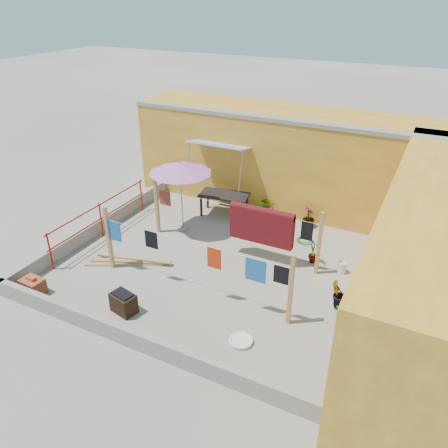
% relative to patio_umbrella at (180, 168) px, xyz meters
% --- Properties ---
extents(ground, '(80.00, 80.00, 0.00)m').
position_rel_patio_umbrella_xyz_m(ground, '(1.91, -1.28, -2.03)').
color(ground, '#9E998E').
rests_on(ground, ground).
extents(wall_back, '(11.00, 3.27, 3.21)m').
position_rel_patio_umbrella_xyz_m(wall_back, '(2.41, 3.41, -0.42)').
color(wall_back, gold).
rests_on(wall_back, ground).
extents(wall_right, '(2.40, 9.00, 3.20)m').
position_rel_patio_umbrella_xyz_m(wall_right, '(7.11, -1.28, -0.43)').
color(wall_right, gold).
rests_on(wall_right, ground).
extents(parapet_front, '(8.30, 0.16, 0.44)m').
position_rel_patio_umbrella_xyz_m(parapet_front, '(1.91, -4.86, -1.81)').
color(parapet_front, gray).
rests_on(parapet_front, ground).
extents(parapet_left, '(0.16, 7.30, 0.44)m').
position_rel_patio_umbrella_xyz_m(parapet_left, '(-2.17, -1.28, -1.81)').
color(parapet_left, gray).
rests_on(parapet_left, ground).
extents(red_railing, '(0.05, 4.20, 1.10)m').
position_rel_patio_umbrella_xyz_m(red_railing, '(-1.94, -1.48, -1.31)').
color(red_railing, '#A41A10').
rests_on(red_railing, ground).
extents(clothesline_rig, '(5.09, 2.35, 1.80)m').
position_rel_patio_umbrella_xyz_m(clothesline_rig, '(2.65, -0.72, -1.01)').
color(clothesline_rig, tan).
rests_on(clothesline_rig, ground).
extents(patio_umbrella, '(2.17, 2.17, 2.26)m').
position_rel_patio_umbrella_xyz_m(patio_umbrella, '(0.00, 0.00, 0.00)').
color(patio_umbrella, gray).
rests_on(patio_umbrella, ground).
extents(outdoor_table, '(1.69, 1.03, 0.74)m').
position_rel_patio_umbrella_xyz_m(outdoor_table, '(0.69, 1.49, -1.35)').
color(outdoor_table, black).
rests_on(outdoor_table, ground).
extents(brick_stack, '(0.58, 0.43, 0.48)m').
position_rel_patio_umbrella_xyz_m(brick_stack, '(-1.56, -4.48, -1.82)').
color(brick_stack, '#A74D26').
rests_on(brick_stack, ground).
extents(lumber_pile, '(2.19, 1.17, 0.14)m').
position_rel_patio_umbrella_xyz_m(lumber_pile, '(-0.30, -2.33, -1.96)').
color(lumber_pile, tan).
rests_on(lumber_pile, ground).
extents(brazier, '(0.65, 0.50, 0.52)m').
position_rel_patio_umbrella_xyz_m(brazier, '(0.87, -4.03, -1.77)').
color(brazier, black).
rests_on(brazier, ground).
extents(white_basin, '(0.53, 0.53, 0.09)m').
position_rel_patio_umbrella_xyz_m(white_basin, '(3.73, -3.73, -1.98)').
color(white_basin, silver).
rests_on(white_basin, ground).
extents(water_jug_a, '(0.20, 0.20, 0.31)m').
position_rel_patio_umbrella_xyz_m(water_jug_a, '(5.61, 0.22, -1.89)').
color(water_jug_a, silver).
rests_on(water_jug_a, ground).
extents(water_jug_b, '(0.23, 0.23, 0.35)m').
position_rel_patio_umbrella_xyz_m(water_jug_b, '(5.01, -0.15, -1.87)').
color(water_jug_b, silver).
rests_on(water_jug_b, ground).
extents(green_hose, '(0.51, 0.51, 0.07)m').
position_rel_patio_umbrella_xyz_m(green_hose, '(3.64, 1.00, -1.99)').
color(green_hose, '#186C26').
rests_on(green_hose, ground).
extents(plant_back_a, '(0.80, 0.74, 0.75)m').
position_rel_patio_umbrella_xyz_m(plant_back_a, '(2.00, 1.92, -1.65)').
color(plant_back_a, '#28611B').
rests_on(plant_back_a, ground).
extents(plant_back_b, '(0.47, 0.47, 0.66)m').
position_rel_patio_umbrella_xyz_m(plant_back_b, '(3.45, 1.92, -1.69)').
color(plant_back_b, '#28611B').
rests_on(plant_back_b, ground).
extents(plant_right_a, '(0.48, 0.48, 0.77)m').
position_rel_patio_umbrella_xyz_m(plant_right_a, '(4.18, -0.02, -1.64)').
color(plant_right_a, '#28611B').
rests_on(plant_right_a, ground).
extents(plant_right_b, '(0.50, 0.51, 0.73)m').
position_rel_patio_umbrella_xyz_m(plant_right_b, '(5.26, -1.64, -1.66)').
color(plant_right_b, '#28611B').
rests_on(plant_right_b, ground).
extents(plant_right_c, '(0.74, 0.74, 0.62)m').
position_rel_patio_umbrella_xyz_m(plant_right_c, '(5.61, -2.30, -1.72)').
color(plant_right_c, '#28611B').
rests_on(plant_right_c, ground).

